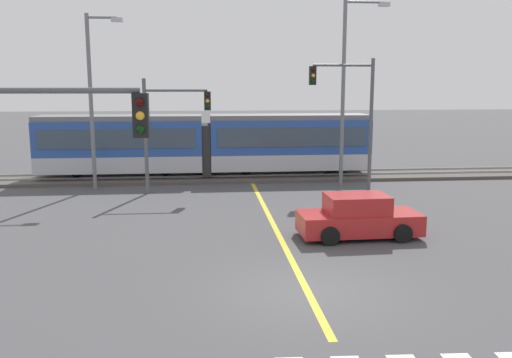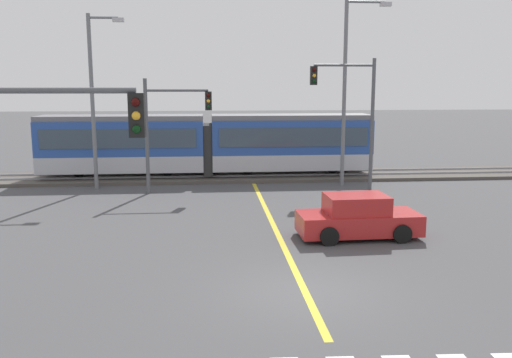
{
  "view_description": "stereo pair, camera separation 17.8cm",
  "coord_description": "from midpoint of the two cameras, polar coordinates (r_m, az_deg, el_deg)",
  "views": [
    {
      "loc": [
        -2.62,
        -13.05,
        5.27
      ],
      "look_at": [
        -0.57,
        7.93,
        1.6
      ],
      "focal_mm": 38.0,
      "sensor_mm": 36.0,
      "label": 1
    },
    {
      "loc": [
        -2.45,
        -13.07,
        5.27
      ],
      "look_at": [
        -0.57,
        7.93,
        1.6
      ],
      "focal_mm": 38.0,
      "sensor_mm": 36.0,
      "label": 2
    }
  ],
  "objects": [
    {
      "name": "ground_plane",
      "position": [
        14.31,
        5.58,
        -11.78
      ],
      "size": [
        200.0,
        200.0,
        0.0
      ],
      "primitive_type": "plane",
      "color": "#474749"
    },
    {
      "name": "track_bed",
      "position": [
        31.21,
        -0.38,
        0.32
      ],
      "size": [
        120.0,
        4.0,
        0.18
      ],
      "primitive_type": "cube",
      "color": "#4C4742",
      "rests_on": "ground"
    },
    {
      "name": "rail_near",
      "position": [
        30.48,
        -0.27,
        0.36
      ],
      "size": [
        120.0,
        0.08,
        0.1
      ],
      "primitive_type": "cube",
      "color": "#939399",
      "rests_on": "track_bed"
    },
    {
      "name": "rail_far",
      "position": [
        31.9,
        -0.49,
        0.79
      ],
      "size": [
        120.0,
        0.08,
        0.1
      ],
      "primitive_type": "cube",
      "color": "#939399",
      "rests_on": "track_bed"
    },
    {
      "name": "light_rail_tram",
      "position": [
        30.84,
        -4.94,
        3.84
      ],
      "size": [
        18.5,
        2.64,
        3.43
      ],
      "color": "#B7BAC1",
      "rests_on": "track_bed"
    },
    {
      "name": "lane_centre_line",
      "position": [
        20.34,
        2.23,
        -5.14
      ],
      "size": [
        0.2,
        18.38,
        0.01
      ],
      "primitive_type": "cube",
      "color": "gold",
      "rests_on": "ground"
    },
    {
      "name": "sedan_crossing",
      "position": [
        19.26,
        10.95,
        -4.03
      ],
      "size": [
        4.25,
        2.02,
        1.52
      ],
      "color": "#B22323",
      "rests_on": "ground"
    },
    {
      "name": "traffic_light_far_right",
      "position": [
        27.41,
        10.34,
        7.72
      ],
      "size": [
        3.25,
        0.38,
        6.56
      ],
      "color": "#515459",
      "rests_on": "ground"
    },
    {
      "name": "traffic_light_far_left",
      "position": [
        26.59,
        -8.9,
        6.18
      ],
      "size": [
        3.25,
        0.38,
        5.57
      ],
      "color": "#515459",
      "rests_on": "ground"
    },
    {
      "name": "traffic_light_near_left",
      "position": [
        11.9,
        -22.41,
        1.69
      ],
      "size": [
        3.75,
        0.38,
        5.68
      ],
      "color": "#515459",
      "rests_on": "ground"
    },
    {
      "name": "street_lamp_west",
      "position": [
        28.57,
        -16.41,
        8.73
      ],
      "size": [
        1.83,
        0.28,
        8.72
      ],
      "color": "slate",
      "rests_on": "ground"
    },
    {
      "name": "street_lamp_centre",
      "position": [
        28.75,
        9.89,
        10.02
      ],
      "size": [
        2.39,
        0.28,
        9.59
      ],
      "color": "slate",
      "rests_on": "ground"
    }
  ]
}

